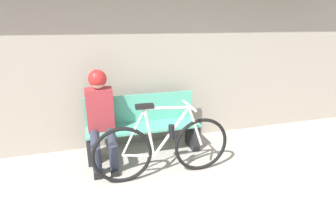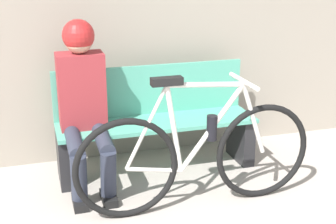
# 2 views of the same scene
# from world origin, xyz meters

# --- Properties ---
(storefront_wall) EXTENTS (12.00, 0.56, 3.20)m
(storefront_wall) POSITION_xyz_m (0.00, 2.89, 1.66)
(storefront_wall) COLOR #9E9384
(storefront_wall) RESTS_ON ground_plane
(park_bench_near) EXTENTS (1.55, 0.42, 0.82)m
(park_bench_near) POSITION_xyz_m (0.19, 2.50, 0.38)
(park_bench_near) COLOR #51A88E
(park_bench_near) RESTS_ON ground_plane
(bicycle) EXTENTS (1.66, 0.40, 0.93)m
(bicycle) POSITION_xyz_m (0.30, 1.82, 0.38)
(bicycle) COLOR black
(bicycle) RESTS_ON ground_plane
(person_seated) EXTENTS (0.34, 0.66, 1.23)m
(person_seated) POSITION_xyz_m (-0.37, 2.39, 0.69)
(person_seated) COLOR #2D3342
(person_seated) RESTS_ON ground_plane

